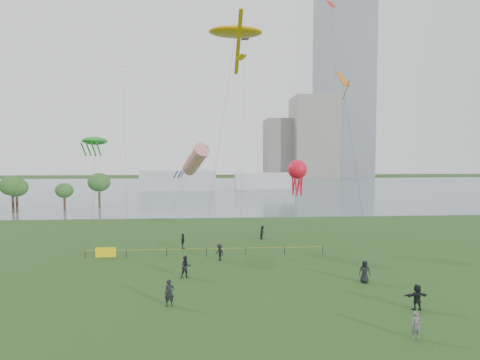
{
  "coord_description": "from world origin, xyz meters",
  "views": [
    {
      "loc": [
        -2.6,
        -25.22,
        10.06
      ],
      "look_at": [
        0.0,
        10.0,
        8.0
      ],
      "focal_mm": 30.0,
      "sensor_mm": 36.0,
      "label": 1
    }
  ],
  "objects": [
    {
      "name": "spectator_a",
      "position": [
        -4.67,
        7.76,
        0.92
      ],
      "size": [
        1.07,
        0.96,
        1.83
      ],
      "primitive_type": "imported",
      "rotation": [
        0.0,
        0.0,
        0.35
      ],
      "color": "black",
      "rests_on": "ground_plane"
    },
    {
      "name": "fence",
      "position": [
        -9.16,
        15.01,
        0.55
      ],
      "size": [
        24.07,
        0.07,
        1.05
      ],
      "color": "black",
      "rests_on": "ground_plane"
    },
    {
      "name": "trees",
      "position": [
        -36.65,
        50.39,
        4.85
      ],
      "size": [
        26.88,
        13.49,
        7.36
      ],
      "color": "#3C291B",
      "rests_on": "ground_plane"
    },
    {
      "name": "pavilion_left",
      "position": [
        -12.0,
        95.0,
        3.0
      ],
      "size": [
        22.0,
        8.0,
        6.0
      ],
      "primitive_type": "cube",
      "color": "silver",
      "rests_on": "ground_plane"
    },
    {
      "name": "spectator_g",
      "position": [
        3.72,
        22.8,
        0.82
      ],
      "size": [
        0.95,
        1.01,
        1.65
      ],
      "primitive_type": "imported",
      "rotation": [
        0.0,
        0.0,
        1.03
      ],
      "color": "black",
      "rests_on": "ground_plane"
    },
    {
      "name": "ground_plane",
      "position": [
        0.0,
        0.0,
        0.0
      ],
      "size": [
        400.0,
        400.0,
        0.0
      ],
      "primitive_type": "plane",
      "color": "#193812"
    },
    {
      "name": "spectator_f",
      "position": [
        -5.39,
        1.5,
        0.9
      ],
      "size": [
        0.75,
        0.6,
        1.8
      ],
      "primitive_type": "imported",
      "rotation": [
        0.0,
        0.0,
        0.28
      ],
      "color": "black",
      "rests_on": "ground_plane"
    },
    {
      "name": "pavilion_right",
      "position": [
        14.0,
        98.0,
        2.5
      ],
      "size": [
        18.0,
        7.0,
        5.0
      ],
      "primitive_type": "cube",
      "color": "silver",
      "rests_on": "ground_plane"
    },
    {
      "name": "building_low",
      "position": [
        32.0,
        168.0,
        14.0
      ],
      "size": [
        16.0,
        18.0,
        28.0
      ],
      "primitive_type": "cube",
      "color": "slate",
      "rests_on": "ground_plane"
    },
    {
      "name": "kite_flyer",
      "position": [
        8.67,
        -4.46,
        0.78
      ],
      "size": [
        0.6,
        0.42,
        1.56
      ],
      "primitive_type": "imported",
      "rotation": [
        0.0,
        0.0,
        -0.08
      ],
      "color": "#5C5F63",
      "rests_on": "ground_plane"
    },
    {
      "name": "lake",
      "position": [
        0.0,
        100.0,
        0.02
      ],
      "size": [
        400.0,
        120.0,
        0.08
      ],
      "primitive_type": "cube",
      "color": "slate",
      "rests_on": "ground_plane"
    },
    {
      "name": "tower",
      "position": [
        62.0,
        168.0,
        60.0
      ],
      "size": [
        24.0,
        24.0,
        120.0
      ],
      "primitive_type": "cube",
      "color": "slate",
      "rests_on": "ground_plane"
    },
    {
      "name": "spectator_b",
      "position": [
        -1.76,
        13.13,
        0.81
      ],
      "size": [
        1.14,
        1.19,
        1.62
      ],
      "primitive_type": "imported",
      "rotation": [
        0.0,
        0.0,
        -0.87
      ],
      "color": "black",
      "rests_on": "ground_plane"
    },
    {
      "name": "small_kites",
      "position": [
        -0.16,
        20.05,
        23.52
      ],
      "size": [
        23.45,
        5.94,
        6.66
      ],
      "color": "white"
    },
    {
      "name": "kite_stingray",
      "position": [
        0.04,
        16.78,
        22.87
      ],
      "size": [
        6.39,
        10.22,
        23.37
      ],
      "rotation": [
        0.0,
        0.0,
        0.04
      ],
      "color": "#3F3F42"
    },
    {
      "name": "kite_octopus",
      "position": [
        7.0,
        18.54,
        8.58
      ],
      "size": [
        6.59,
        9.04,
        9.74
      ],
      "rotation": [
        0.0,
        0.0,
        -0.1
      ],
      "color": "#3F3F42"
    },
    {
      "name": "kite_delta",
      "position": [
        8.1,
        6.36,
        15.34
      ],
      "size": [
        2.12,
        12.19,
        16.93
      ],
      "rotation": [
        0.0,
        0.0,
        -0.02
      ],
      "color": "#3F3F42"
    },
    {
      "name": "building_mid",
      "position": [
        46.0,
        162.0,
        19.0
      ],
      "size": [
        20.0,
        20.0,
        38.0
      ],
      "primitive_type": "cube",
      "color": "gray",
      "rests_on": "ground_plane"
    },
    {
      "name": "spectator_d",
      "position": [
        9.64,
        5.42,
        0.9
      ],
      "size": [
        1.02,
        0.83,
        1.8
      ],
      "primitive_type": "imported",
      "rotation": [
        0.0,
        0.0,
        -0.33
      ],
      "color": "black",
      "rests_on": "ground_plane"
    },
    {
      "name": "kite_creature",
      "position": [
        -15.87,
        22.12,
        11.86
      ],
      "size": [
        2.69,
        9.42,
        12.35
      ],
      "rotation": [
        0.0,
        0.0,
        0.4
      ],
      "color": "#3F3F42"
    },
    {
      "name": "kite_windsock",
      "position": [
        -4.32,
        20.46,
        9.71
      ],
      "size": [
        6.37,
        7.05,
        11.59
      ],
      "rotation": [
        0.0,
        0.0,
        -0.03
      ],
      "color": "#3F3F42"
    },
    {
      "name": "spectator_e",
      "position": [
        10.9,
        -0.36,
        0.85
      ],
      "size": [
        1.6,
        0.58,
        1.7
      ],
      "primitive_type": "imported",
      "rotation": [
        0.0,
        0.0,
        3.19
      ],
      "color": "black",
      "rests_on": "ground_plane"
    },
    {
      "name": "spectator_c",
      "position": [
        -5.63,
        18.27,
        0.85
      ],
      "size": [
        0.43,
        1.0,
        1.71
      ],
      "primitive_type": "imported",
      "rotation": [
        0.0,
        0.0,
        1.56
      ],
      "color": "black",
      "rests_on": "ground_plane"
    }
  ]
}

